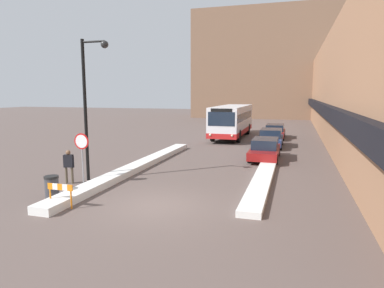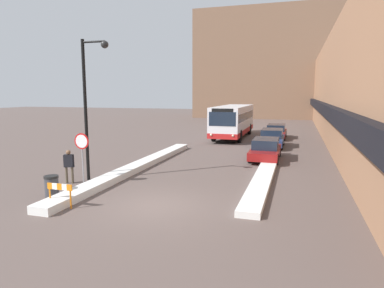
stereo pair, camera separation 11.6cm
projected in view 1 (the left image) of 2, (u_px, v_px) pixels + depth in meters
The scene contains 14 objects.
ground_plane at pixel (157, 206), 13.32m from camera, with size 160.00×160.00×0.00m, color brown.
building_row_right at pixel (351, 89), 32.50m from camera, with size 5.50×60.00×9.52m.
building_backdrop_far at pixel (268, 64), 60.33m from camera, with size 26.00×8.00×18.78m.
snow_bank_left at pixel (137, 166), 19.75m from camera, with size 0.90×16.05×0.33m.
snow_bank_right at pixel (263, 178), 17.10m from camera, with size 0.90×10.98×0.25m.
city_bus at pixel (232, 120), 33.64m from camera, with size 2.66×10.38×3.13m.
parked_car_front at pixel (265, 149), 22.60m from camera, with size 1.84×4.65×1.39m.
parked_car_middle at pixel (271, 138), 27.92m from camera, with size 1.89×4.47×1.46m.
parked_car_back at pixel (275, 131), 33.30m from camera, with size 1.87×4.72×1.36m.
stop_sign at pixel (82, 148), 16.14m from camera, with size 0.76×0.08×2.49m.
street_lamp at pixel (89, 96), 16.62m from camera, with size 1.46×0.36×6.91m.
pedestrian at pixel (69, 164), 16.50m from camera, with size 0.52×0.31×1.65m.
trash_bin at pixel (52, 187), 14.25m from camera, with size 0.59×0.59×0.95m.
construction_barricade at pixel (60, 191), 13.01m from camera, with size 1.10×0.06×0.94m.
Camera 1 is at (5.01, -11.87, 4.35)m, focal length 32.00 mm.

